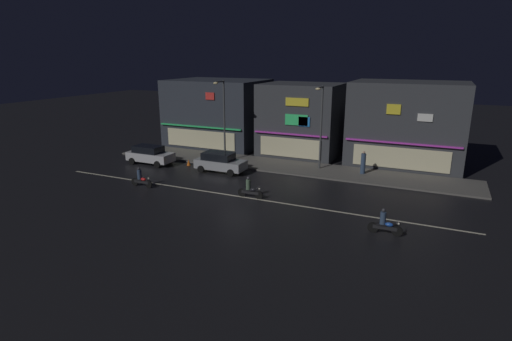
{
  "coord_description": "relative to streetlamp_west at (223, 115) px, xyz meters",
  "views": [
    {
      "loc": [
        12.48,
        -24.19,
        9.6
      ],
      "look_at": [
        0.98,
        1.09,
        1.73
      ],
      "focal_mm": 28.53,
      "sensor_mm": 36.0,
      "label": 1
    }
  ],
  "objects": [
    {
      "name": "motorcycle_lead",
      "position": [
        15.72,
        -10.19,
        -3.83
      ],
      "size": [
        1.9,
        0.6,
        1.52
      ],
      "rotation": [
        0.0,
        0.0,
        3.01
      ],
      "color": "black",
      "rests_on": "ground"
    },
    {
      "name": "motorcycle_following",
      "position": [
        6.34,
        -7.83,
        -3.83
      ],
      "size": [
        1.9,
        0.6,
        1.52
      ],
      "rotation": [
        0.0,
        0.0,
        0.09
      ],
      "color": "black",
      "rests_on": "ground"
    },
    {
      "name": "storefront_left_block",
      "position": [
        5.39,
        6.15,
        -0.97
      ],
      "size": [
        7.45,
        6.46,
        7.0
      ],
      "color": "#383A3F",
      "rests_on": "ground"
    },
    {
      "name": "sidewalk_far",
      "position": [
        5.39,
        0.8,
        -4.39
      ],
      "size": [
        32.69,
        4.4,
        0.14
      ],
      "primitive_type": "cube",
      "color": "#5B5954",
      "rests_on": "ground"
    },
    {
      "name": "streetlamp_west",
      "position": [
        0.0,
        0.0,
        0.0
      ],
      "size": [
        0.44,
        1.64,
        7.35
      ],
      "color": "#47494C",
      "rests_on": "sidewalk_far"
    },
    {
      "name": "ground_plane",
      "position": [
        5.39,
        -7.91,
        -4.46
      ],
      "size": [
        140.0,
        140.0,
        0.0
      ],
      "primitive_type": "plane",
      "color": "black"
    },
    {
      "name": "motorcycle_opposite_lane",
      "position": [
        -2.22,
        -8.99,
        -3.83
      ],
      "size": [
        1.9,
        0.6,
        1.52
      ],
      "rotation": [
        0.0,
        0.0,
        3.19
      ],
      "color": "black",
      "rests_on": "ground"
    },
    {
      "name": "parked_car_trailing",
      "position": [
        1.22,
        -2.92,
        -3.59
      ],
      "size": [
        4.3,
        1.98,
        1.67
      ],
      "rotation": [
        0.0,
        0.0,
        3.14
      ],
      "color": "#9EA0A5",
      "rests_on": "ground"
    },
    {
      "name": "traffic_cone",
      "position": [
        -2.43,
        -2.23,
        -4.19
      ],
      "size": [
        0.36,
        0.36,
        0.55
      ],
      "primitive_type": "cone",
      "color": "orange",
      "rests_on": "ground"
    },
    {
      "name": "pedestrian_on_sidewalk",
      "position": [
        12.5,
        1.12,
        -3.44
      ],
      "size": [
        0.4,
        0.4,
        1.91
      ],
      "rotation": [
        0.0,
        0.0,
        4.39
      ],
      "color": "#334766",
      "rests_on": "sidewalk_far"
    },
    {
      "name": "lane_divider_stripe",
      "position": [
        5.39,
        -7.91,
        -4.46
      ],
      "size": [
        31.06,
        0.16,
        0.01
      ],
      "primitive_type": "cube",
      "color": "beige",
      "rests_on": "ground"
    },
    {
      "name": "streetlamp_mid",
      "position": [
        8.77,
        1.0,
        -0.14
      ],
      "size": [
        0.44,
        1.64,
        7.08
      ],
      "color": "#47494C",
      "rests_on": "sidewalk_far"
    },
    {
      "name": "storefront_right_block",
      "position": [
        15.2,
        6.38,
        -0.76
      ],
      "size": [
        9.73,
        6.92,
        7.41
      ],
      "color": "#383A3F",
      "rests_on": "ground"
    },
    {
      "name": "parked_car_near_kerb",
      "position": [
        -5.97,
        -3.19,
        -3.59
      ],
      "size": [
        4.3,
        1.98,
        1.67
      ],
      "color": "silver",
      "rests_on": "ground"
    },
    {
      "name": "storefront_center_block",
      "position": [
        -4.42,
        6.86,
        -0.92
      ],
      "size": [
        9.99,
        7.87,
        7.1
      ],
      "color": "#2D333D",
      "rests_on": "ground"
    }
  ]
}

